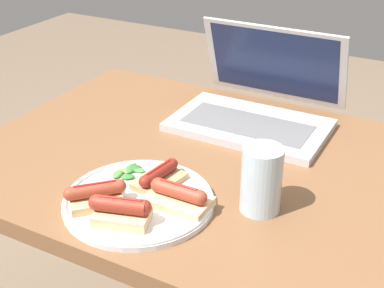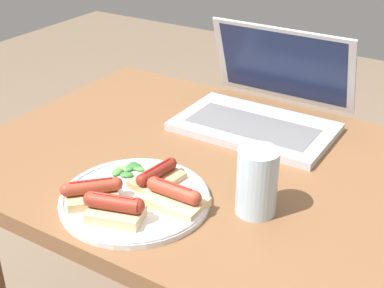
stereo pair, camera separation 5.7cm
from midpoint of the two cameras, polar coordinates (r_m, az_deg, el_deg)
name	(u,v)px [view 1 (the left image)]	position (r m, az deg, el deg)	size (l,w,h in m)	color
desk	(213,199)	(1.17, 0.81, -5.96)	(1.03, 0.72, 0.72)	brown
laptop	(257,107)	(1.27, 5.63, 3.98)	(0.36, 0.29, 0.22)	#B7B7BC
plate	(139,200)	(0.99, -7.37, -6.00)	(0.28, 0.28, 0.02)	silver
sausage_toast_left	(121,211)	(0.92, -9.32, -7.10)	(0.11, 0.08, 0.05)	#D6B784
sausage_toast_middle	(96,195)	(0.98, -11.91, -5.39)	(0.11, 0.11, 0.04)	tan
sausage_toast_right	(159,177)	(1.02, -5.15, -3.55)	(0.08, 0.11, 0.04)	tan
sausage_toast_extra	(179,197)	(0.95, -3.17, -5.69)	(0.12, 0.07, 0.05)	#D6B784
salad_pile	(129,171)	(1.07, -8.32, -2.87)	(0.06, 0.07, 0.01)	#387A33
drinking_glass	(261,180)	(0.94, 5.69, -3.83)	(0.07, 0.07, 0.12)	silver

